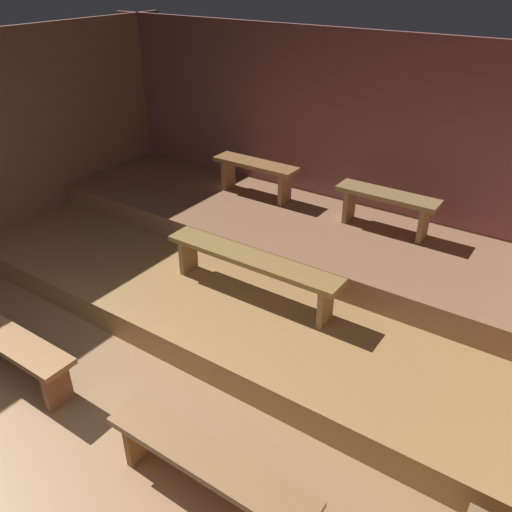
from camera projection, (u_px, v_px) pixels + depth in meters
name	position (u px, v px, depth m)	size (l,w,h in m)	color
ground	(221.00, 330.00, 4.92)	(6.78, 5.24, 0.08)	olive
wall_back	(339.00, 142.00, 5.92)	(6.78, 0.06, 2.39)	brown
wall_left	(1.00, 146.00, 5.78)	(0.06, 5.24, 2.39)	brown
platform_lower	(267.00, 278.00, 5.40)	(5.98, 2.88, 0.26)	olive
platform_middle	(300.00, 232.00, 5.74)	(5.98, 1.55, 0.26)	#885D42
bench_floor_left	(5.00, 342.00, 4.20)	(1.46, 0.28, 0.41)	olive
bench_floor_right	(208.00, 466.00, 3.17)	(1.46, 0.28, 0.41)	olive
bench_lower_center	(251.00, 263.00, 4.75)	(1.78, 0.28, 0.41)	olive
bench_middle_left	(256.00, 170.00, 6.15)	(1.06, 0.28, 0.41)	olive
bench_middle_right	(387.00, 202.00, 5.36)	(1.06, 0.28, 0.41)	olive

